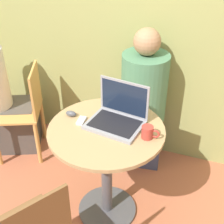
# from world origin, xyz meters

# --- Properties ---
(ground_plane) EXTENTS (12.00, 12.00, 0.00)m
(ground_plane) POSITION_xyz_m (0.00, 0.00, 0.00)
(ground_plane) COLOR #B26042
(back_wall) EXTENTS (7.00, 0.05, 2.60)m
(back_wall) POSITION_xyz_m (0.00, 0.86, 1.30)
(back_wall) COLOR #939956
(back_wall) RESTS_ON ground_plane
(round_table) EXTENTS (0.75, 0.75, 0.78)m
(round_table) POSITION_xyz_m (0.00, 0.00, 0.56)
(round_table) COLOR #4C4C51
(round_table) RESTS_ON ground_plane
(laptop) EXTENTS (0.38, 0.31, 0.27)m
(laptop) POSITION_xyz_m (0.05, 0.09, 0.83)
(laptop) COLOR gray
(laptop) RESTS_ON round_table
(cell_phone) EXTENTS (0.05, 0.09, 0.02)m
(cell_phone) POSITION_xyz_m (-0.18, 0.01, 0.79)
(cell_phone) COLOR silver
(cell_phone) RESTS_ON round_table
(computer_mouse) EXTENTS (0.07, 0.04, 0.04)m
(computer_mouse) POSITION_xyz_m (-0.27, 0.05, 0.80)
(computer_mouse) COLOR #4C4C51
(computer_mouse) RESTS_ON round_table
(coffee_cup) EXTENTS (0.11, 0.07, 0.08)m
(coffee_cup) POSITION_xyz_m (0.27, -0.00, 0.82)
(coffee_cup) COLOR #B2382D
(coffee_cup) RESTS_ON round_table
(person_seated) EXTENTS (0.42, 0.59, 1.24)m
(person_seated) POSITION_xyz_m (0.07, 0.71, 0.51)
(person_seated) COLOR #3D4766
(person_seated) RESTS_ON ground_plane
(chair_background) EXTENTS (0.53, 0.53, 0.85)m
(chair_background) POSITION_xyz_m (-0.94, 0.41, 0.45)
(chair_background) COLOR tan
(chair_background) RESTS_ON ground_plane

